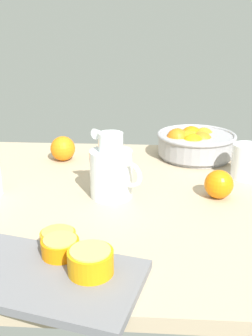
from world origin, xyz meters
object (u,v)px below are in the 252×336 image
at_px(loose_orange_0, 63,148).
at_px(cutting_board, 46,278).
at_px(orange_half_2, 58,239).
at_px(orange_half_1, 88,261).
at_px(juice_pitcher, 112,174).
at_px(loose_orange_1, 219,184).
at_px(orange_half_0, 60,247).
at_px(second_glass, 246,163).
at_px(fruit_bowl, 195,143).

bearing_deg(loose_orange_0, cutting_board, -80.42).
height_order(orange_half_2, loose_orange_0, loose_orange_0).
height_order(cutting_board, orange_half_2, orange_half_2).
height_order(orange_half_1, orange_half_2, orange_half_1).
distance_m(juice_pitcher, cutting_board, 0.37).
xyz_separation_m(orange_half_1, loose_orange_1, (0.27, 0.37, -0.00)).
relative_size(juice_pitcher, orange_half_1, 2.20).
bearing_deg(orange_half_1, orange_half_0, 139.78).
relative_size(cutting_board, loose_orange_0, 4.15).
distance_m(cutting_board, orange_half_2, 0.09).
relative_size(cutting_board, orange_half_2, 4.78).
xyz_separation_m(second_glass, cutting_board, (-0.44, -0.52, -0.04)).
bearing_deg(juice_pitcher, orange_half_2, -105.58).
xyz_separation_m(orange_half_0, loose_orange_1, (0.33, 0.31, 0.00)).
relative_size(fruit_bowl, second_glass, 2.58).
height_order(cutting_board, orange_half_0, orange_half_0).
height_order(fruit_bowl, orange_half_0, fruit_bowl).
relative_size(fruit_bowl, orange_half_1, 3.22).
bearing_deg(loose_orange_0, juice_pitcher, -55.69).
height_order(fruit_bowl, second_glass, fruit_bowl).
xyz_separation_m(second_glass, loose_orange_1, (-0.10, -0.14, -0.01)).
bearing_deg(orange_half_0, fruit_bowl, 64.25).
distance_m(fruit_bowl, orange_half_0, 0.70).
distance_m(orange_half_1, orange_half_2, 0.11).
distance_m(orange_half_0, loose_orange_1, 0.46).
height_order(orange_half_0, orange_half_2, same).
bearing_deg(orange_half_0, second_glass, 46.50).
bearing_deg(fruit_bowl, juice_pitcher, -125.91).
xyz_separation_m(juice_pitcher, orange_half_2, (-0.08, -0.27, -0.03)).
relative_size(orange_half_2, loose_orange_0, 0.87).
relative_size(fruit_bowl, loose_orange_0, 3.25).
xyz_separation_m(fruit_bowl, loose_orange_1, (0.03, -0.32, -0.01)).
distance_m(juice_pitcher, orange_half_0, 0.31).
bearing_deg(loose_orange_1, orange_half_1, -126.93).
xyz_separation_m(second_glass, orange_half_1, (-0.37, -0.51, -0.01)).
xyz_separation_m(juice_pitcher, loose_orange_0, (-0.19, 0.27, -0.02)).
relative_size(fruit_bowl, loose_orange_1, 3.52).
height_order(fruit_bowl, cutting_board, fruit_bowl).
xyz_separation_m(second_glass, loose_orange_0, (-0.55, 0.12, -0.00)).
distance_m(juice_pitcher, orange_half_1, 0.35).
bearing_deg(orange_half_1, loose_orange_1, 53.07).
bearing_deg(orange_half_2, loose_orange_0, 101.27).
xyz_separation_m(orange_half_2, loose_orange_0, (-0.11, 0.55, 0.01)).
height_order(second_glass, cutting_board, second_glass).
xyz_separation_m(fruit_bowl, orange_half_0, (-0.30, -0.63, -0.02)).
bearing_deg(orange_half_0, loose_orange_1, 43.25).
height_order(fruit_bowl, orange_half_1, fruit_bowl).
height_order(fruit_bowl, juice_pitcher, juice_pitcher).
distance_m(orange_half_0, orange_half_1, 0.08).
height_order(fruit_bowl, loose_orange_1, fruit_bowl).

